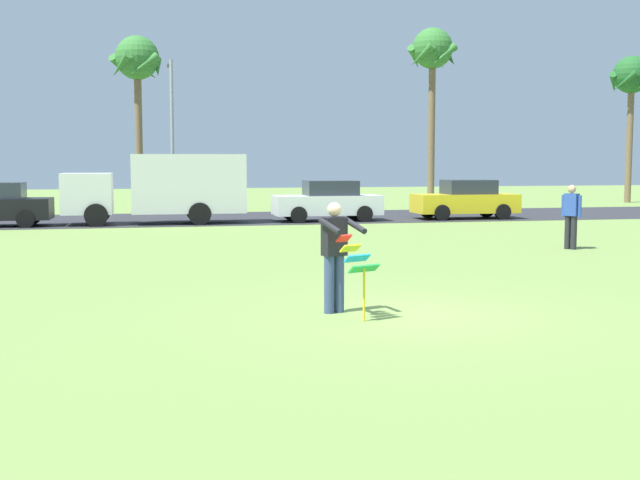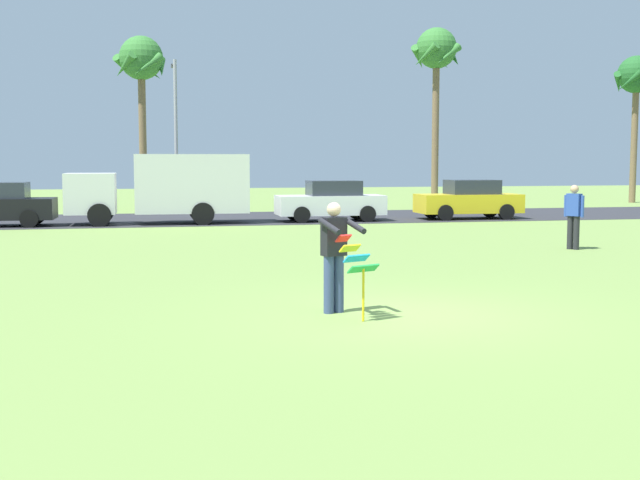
% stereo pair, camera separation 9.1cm
% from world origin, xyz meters
% --- Properties ---
extents(ground_plane, '(120.00, 120.00, 0.00)m').
position_xyz_m(ground_plane, '(0.00, 0.00, 0.00)').
color(ground_plane, olive).
extents(road_strip, '(120.00, 8.00, 0.01)m').
position_xyz_m(road_strip, '(0.00, 21.91, 0.01)').
color(road_strip, '#2D2D33').
rests_on(road_strip, ground).
extents(person_kite_flyer, '(0.68, 0.75, 1.73)m').
position_xyz_m(person_kite_flyer, '(-1.05, 0.38, 0.95)').
color(person_kite_flyer, '#384772').
rests_on(person_kite_flyer, ground).
extents(kite_held, '(0.59, 0.72, 1.26)m').
position_xyz_m(kite_held, '(-0.85, -0.22, 0.87)').
color(kite_held, red).
rests_on(kite_held, ground).
extents(parked_truck_white_box, '(6.73, 2.19, 2.62)m').
position_xyz_m(parked_truck_white_box, '(-2.89, 19.51, 1.41)').
color(parked_truck_white_box, silver).
rests_on(parked_truck_white_box, ground).
extents(parked_car_white, '(4.20, 1.84, 1.60)m').
position_xyz_m(parked_car_white, '(3.36, 19.51, 0.77)').
color(parked_car_white, white).
rests_on(parked_car_white, ground).
extents(parked_car_yellow, '(4.21, 1.86, 1.60)m').
position_xyz_m(parked_car_yellow, '(9.18, 19.51, 0.77)').
color(parked_car_yellow, yellow).
rests_on(parked_car_yellow, ground).
extents(palm_tree_right_near, '(2.58, 2.71, 8.36)m').
position_xyz_m(palm_tree_right_near, '(-3.79, 29.07, 6.96)').
color(palm_tree_right_near, brown).
rests_on(palm_tree_right_near, ground).
extents(palm_tree_centre_far, '(2.58, 2.71, 9.23)m').
position_xyz_m(palm_tree_centre_far, '(11.15, 28.88, 7.75)').
color(palm_tree_centre_far, brown).
rests_on(palm_tree_centre_far, ground).
extents(palm_tree_far_left, '(2.58, 2.71, 8.27)m').
position_xyz_m(palm_tree_far_left, '(23.48, 29.96, 6.88)').
color(palm_tree_far_left, brown).
rests_on(palm_tree_far_left, ground).
extents(streetlight_pole, '(0.24, 1.65, 7.00)m').
position_xyz_m(streetlight_pole, '(-2.30, 26.92, 4.00)').
color(streetlight_pole, '#9E9EA3').
rests_on(streetlight_pole, ground).
extents(person_walker_near, '(0.38, 0.49, 1.73)m').
position_xyz_m(person_walker_near, '(7.36, 8.01, 0.93)').
color(person_walker_near, '#26262B').
rests_on(person_walker_near, ground).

